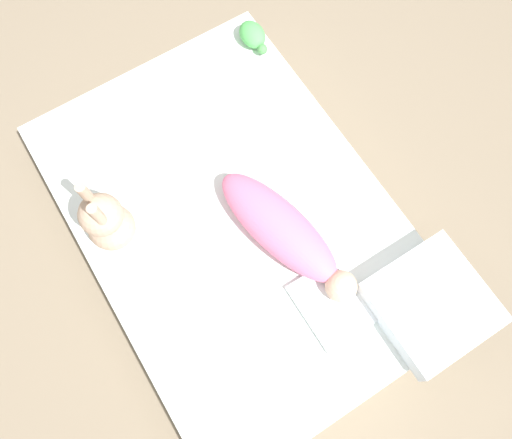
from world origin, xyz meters
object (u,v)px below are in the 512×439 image
Objects in this scene: turtle_plush at (253,35)px; swaddled_baby at (284,232)px; pillow at (431,304)px; bunny_plush at (107,222)px.

swaddled_baby is at bearing -24.67° from turtle_plush.
swaddled_baby is at bearing -148.91° from pillow.
turtle_plush is (-1.18, 0.07, -0.00)m from pillow.
pillow is 1.00× the size of bunny_plush.
bunny_plush reaches higher than swaddled_baby.
pillow is at bearing 18.35° from swaddled_baby.
bunny_plush is (-0.31, -0.47, 0.07)m from swaddled_baby.
turtle_plush is (-0.74, 0.34, -0.02)m from swaddled_baby.
swaddled_baby is 3.84× the size of turtle_plush.
turtle_plush is at bearing 176.65° from pillow.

